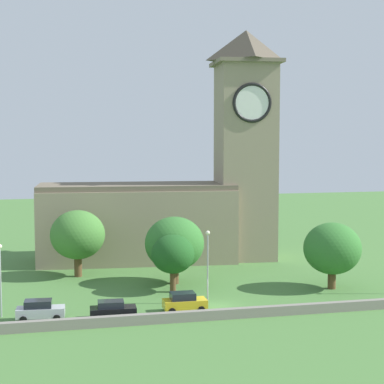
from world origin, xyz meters
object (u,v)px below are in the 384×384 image
church (182,190)px  car_black (113,309)px  car_silver (40,310)px  tree_riverside_east (78,235)px  tree_by_tower (174,244)px  tree_churchyard (332,249)px  tree_riverside_west (173,254)px  streetlamp_west_end (0,268)px  streetlamp_west_mid (208,255)px  car_yellow (184,302)px

church → car_black: size_ratio=7.55×
car_silver → tree_riverside_east: 18.70m
car_silver → tree_by_tower: size_ratio=0.58×
car_silver → tree_riverside_east: tree_riverside_east is taller
tree_churchyard → car_black: bearing=-166.1°
church → tree_riverside_west: bearing=-105.1°
streetlamp_west_end → tree_by_tower: bearing=27.9°
car_black → streetlamp_west_mid: streetlamp_west_mid is taller
streetlamp_west_end → streetlamp_west_mid: bearing=1.2°
church → tree_churchyard: bearing=-57.9°
streetlamp_west_end → car_black: bearing=-15.0°
car_silver → streetlamp_west_mid: size_ratio=0.60×
tree_by_tower → car_silver: bearing=-142.1°
tree_riverside_east → church: bearing=28.2°
car_yellow → car_black: bearing=-173.8°
car_yellow → tree_riverside_east: (-9.19, 17.81, 4.10)m
car_black → streetlamp_west_end: streetlamp_west_end is taller
car_yellow → tree_riverside_west: 8.40m
streetlamp_west_mid → car_silver: bearing=-172.2°
church → streetlamp_west_mid: (-2.30, -23.19, -4.66)m
streetlamp_west_mid → tree_by_tower: bearing=99.3°
car_silver → tree_churchyard: tree_churchyard is taller
car_silver → tree_by_tower: 19.23m
church → tree_by_tower: bearing=-105.5°
tree_riverside_west → streetlamp_west_mid: bearing=-65.3°
streetlamp_west_end → tree_by_tower: tree_by_tower is taller
streetlamp_west_mid → tree_by_tower: 9.47m
car_silver → car_yellow: (13.50, -0.08, -0.01)m
streetlamp_west_mid → tree_churchyard: 15.24m
church → streetlamp_west_mid: bearing=-95.7°
tree_churchyard → streetlamp_west_end: bearing=-174.3°
tree_churchyard → tree_by_tower: 17.62m
streetlamp_west_mid → tree_churchyard: (14.93, 3.05, -0.43)m
car_yellow → tree_by_tower: bearing=83.3°
streetlamp_west_end → tree_churchyard: size_ratio=0.94×
tree_riverside_east → streetlamp_west_mid: bearing=-52.0°
car_yellow → church: bearing=78.5°
car_yellow → tree_churchyard: bearing=16.8°
tree_riverside_east → car_yellow: bearing=-62.7°
church → car_yellow: size_ratio=7.88×
tree_by_tower → church: bearing=74.5°
streetlamp_west_mid → tree_riverside_west: size_ratio=1.19×
car_black → car_yellow: 7.00m
tree_churchyard → tree_riverside_east: tree_riverside_east is taller
streetlamp_west_mid → tree_riverside_east: bearing=128.0°
tree_riverside_west → tree_by_tower: bearing=76.2°
tree_churchyard → church: bearing=122.1°
car_black → tree_churchyard: size_ratio=0.59×
streetlamp_west_end → streetlamp_west_mid: (19.94, 0.40, 0.31)m
streetlamp_west_mid → tree_by_tower: size_ratio=0.96×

